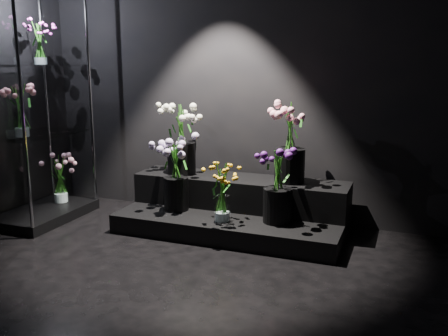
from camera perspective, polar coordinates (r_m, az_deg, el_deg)
The scene contains 12 objects.
floor at distance 3.41m, azimuth -10.60°, elevation -14.69°, with size 4.00×4.00×0.00m, color black.
wall_back at distance 4.85m, azimuth 1.30°, elevation 10.78°, with size 4.00×4.00×0.00m, color black.
display_riser at distance 4.62m, azimuth 1.34°, elevation -4.62°, with size 2.02×0.90×0.45m.
display_case at distance 5.02m, azimuth -20.69°, elevation 6.40°, with size 0.59×0.98×2.16m.
bouquet_orange_bells at distance 4.25m, azimuth -0.21°, elevation -2.72°, with size 0.32×0.32×0.51m.
bouquet_lilac at distance 4.56m, azimuth -5.54°, elevation -0.00°, with size 0.49×0.49×0.67m.
bouquet_purple at distance 4.22m, azimuth 6.20°, elevation -1.64°, with size 0.36×0.36×0.63m.
bouquet_cream_roses at distance 4.79m, azimuth -4.93°, elevation 3.81°, with size 0.44×0.44×0.66m.
bouquet_pink_roses at distance 4.47m, azimuth 7.59°, elevation 3.22°, with size 0.38×0.38×0.71m.
bouquet_case_pink at distance 4.87m, azimuth -22.27°, elevation 6.27°, with size 0.32×0.32×0.48m.
bouquet_case_magenta at distance 5.16m, azimuth -20.37°, elevation 13.35°, with size 0.25×0.25×0.41m.
bouquet_case_base_pink at distance 5.32m, azimuth -18.27°, elevation -1.00°, with size 0.39×0.39×0.49m.
Camera 1 is at (1.63, -2.56, 1.54)m, focal length 40.00 mm.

